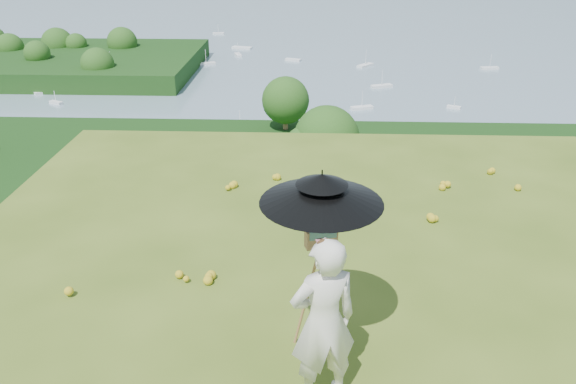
{
  "coord_description": "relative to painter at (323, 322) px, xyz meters",
  "views": [
    {
      "loc": [
        -1.78,
        -5.13,
        4.26
      ],
      "look_at": [
        -2.06,
        2.11,
        0.82
      ],
      "focal_mm": 35.0,
      "sensor_mm": 36.0,
      "label": 1
    }
  ],
  "objects": [
    {
      "name": "slope_trees",
      "position": [
        1.61,
        35.89,
        -15.9
      ],
      "size": [
        110.0,
        50.0,
        6.0
      ],
      "primitive_type": null,
      "color": "#264F17",
      "rests_on": "forest_slope"
    },
    {
      "name": "wildflowers",
      "position": [
        1.61,
        1.14,
        -0.84
      ],
      "size": [
        10.0,
        10.5,
        0.12
      ],
      "primitive_type": null,
      "color": "gold",
      "rests_on": "ground"
    },
    {
      "name": "painter",
      "position": [
        0.0,
        0.0,
        0.0
      ],
      "size": [
        0.76,
        0.62,
        1.8
      ],
      "primitive_type": "imported",
      "rotation": [
        0.0,
        0.0,
        3.47
      ],
      "color": "silver",
      "rests_on": "ground"
    },
    {
      "name": "field_easel",
      "position": [
        -0.03,
        0.61,
        -0.06
      ],
      "size": [
        0.81,
        0.81,
        1.69
      ],
      "primitive_type": null,
      "rotation": [
        0.0,
        0.0,
        0.31
      ],
      "color": "#A97847",
      "rests_on": "ground"
    },
    {
      "name": "peninsula",
      "position": [
        -73.39,
        155.89,
        -29.9
      ],
      "size": [
        90.0,
        60.0,
        12.0
      ],
      "primitive_type": null,
      "color": "black",
      "rests_on": "bay_water"
    },
    {
      "name": "shoreline_tier",
      "position": [
        1.61,
        75.89,
        -36.9
      ],
      "size": [
        170.0,
        28.0,
        8.0
      ],
      "primitive_type": "cube",
      "color": "slate",
      "rests_on": "bay_water"
    },
    {
      "name": "forest_slope",
      "position": [
        1.61,
        35.89,
        -29.9
      ],
      "size": [
        140.0,
        56.0,
        22.0
      ],
      "primitive_type": "cube",
      "color": "black",
      "rests_on": "bay_water"
    },
    {
      "name": "ground",
      "position": [
        1.61,
        0.89,
        -0.9
      ],
      "size": [
        14.0,
        14.0,
        0.0
      ],
      "primitive_type": "plane",
      "color": "#47611B",
      "rests_on": "ground"
    },
    {
      "name": "moored_boats",
      "position": [
        -10.89,
        161.89,
        -34.55
      ],
      "size": [
        140.0,
        140.0,
        0.7
      ],
      "primitive_type": null,
      "color": "white",
      "rests_on": "bay_water"
    },
    {
      "name": "bay_water",
      "position": [
        1.61,
        240.89,
        -34.9
      ],
      "size": [
        700.0,
        700.0,
        0.0
      ],
      "primitive_type": "plane",
      "color": "slate",
      "rests_on": "ground"
    },
    {
      "name": "painter_cap",
      "position": [
        0.0,
        0.0,
        0.85
      ],
      "size": [
        0.24,
        0.27,
        0.1
      ],
      "primitive_type": null,
      "rotation": [
        0.0,
        0.0,
        0.35
      ],
      "color": "#D87687",
      "rests_on": "painter"
    },
    {
      "name": "harbor_town",
      "position": [
        1.61,
        75.89,
        -30.4
      ],
      "size": [
        110.0,
        22.0,
        5.0
      ],
      "primitive_type": null,
      "color": "silver",
      "rests_on": "shoreline_tier"
    },
    {
      "name": "sun_umbrella",
      "position": [
        -0.03,
        0.64,
        0.88
      ],
      "size": [
        1.55,
        1.55,
        0.79
      ],
      "primitive_type": null,
      "rotation": [
        0.0,
        0.0,
        0.34
      ],
      "color": "black",
      "rests_on": "field_easel"
    }
  ]
}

